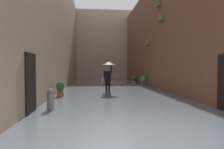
# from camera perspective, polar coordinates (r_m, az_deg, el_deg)

# --- Properties ---
(ground_plane) EXTENTS (60.00, 60.00, 0.00)m
(ground_plane) POSITION_cam_1_polar(r_m,az_deg,el_deg) (16.67, -0.90, -3.92)
(ground_plane) COLOR slate
(flood_water) EXTENTS (7.85, 29.07, 0.10)m
(flood_water) POSITION_cam_1_polar(r_m,az_deg,el_deg) (16.66, -0.90, -3.75)
(flood_water) COLOR slate
(flood_water) RESTS_ON ground_plane
(building_facade_left) EXTENTS (2.04, 27.07, 8.76)m
(building_facade_left) POSITION_cam_1_polar(r_m,az_deg,el_deg) (17.71, 13.77, 10.58)
(building_facade_left) COLOR brown
(building_facade_left) RESTS_ON ground_plane
(building_facade_right) EXTENTS (2.04, 27.07, 9.67)m
(building_facade_right) POSITION_cam_1_polar(r_m,az_deg,el_deg) (17.10, -16.22, 12.43)
(building_facade_right) COLOR gray
(building_facade_right) RESTS_ON ground_plane
(building_facade_far) EXTENTS (10.65, 1.80, 9.75)m
(building_facade_far) POSITION_cam_1_polar(r_m,az_deg,el_deg) (29.16, -2.91, 8.16)
(building_facade_far) COLOR tan
(building_facade_far) RESTS_ON ground_plane
(person_wading) EXTENTS (0.96, 0.96, 2.16)m
(person_wading) POSITION_cam_1_polar(r_m,az_deg,el_deg) (12.88, -1.08, 0.98)
(person_wading) COLOR #2D2319
(person_wading) RESTS_ON ground_plane
(potted_plant_mid_left) EXTENTS (0.51, 0.51, 0.98)m
(potted_plant_mid_left) POSITION_cam_1_polar(r_m,az_deg,el_deg) (18.25, 8.77, -1.71)
(potted_plant_mid_left) COLOR brown
(potted_plant_mid_left) RESTS_ON ground_plane
(potted_plant_far_left) EXTENTS (0.49, 0.49, 0.93)m
(potted_plant_far_left) POSITION_cam_1_polar(r_m,az_deg,el_deg) (21.92, 6.38, -1.24)
(potted_plant_far_left) COLOR #66605B
(potted_plant_far_left) RESTS_ON ground_plane
(potted_plant_far_right) EXTENTS (0.43, 0.43, 0.94)m
(potted_plant_far_right) POSITION_cam_1_polar(r_m,az_deg,el_deg) (11.63, -14.36, -4.05)
(potted_plant_far_right) COLOR #9E563D
(potted_plant_far_right) RESTS_ON ground_plane
(mooring_bollard) EXTENTS (0.27, 0.27, 0.91)m
(mooring_bollard) POSITION_cam_1_polar(r_m,az_deg,el_deg) (8.06, -16.91, -6.98)
(mooring_bollard) COLOR gray
(mooring_bollard) RESTS_ON ground_plane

